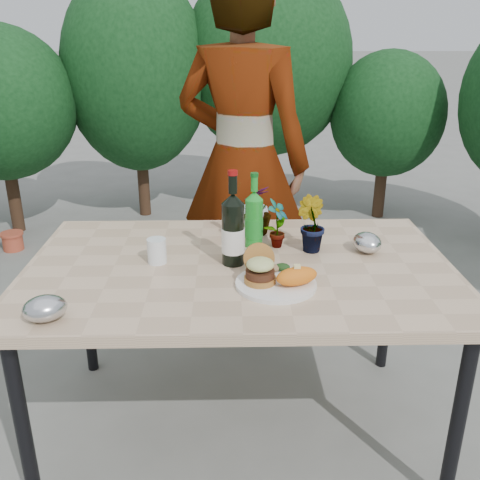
{
  "coord_description": "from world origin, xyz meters",
  "views": [
    {
      "loc": [
        -0.04,
        -1.83,
        1.58
      ],
      "look_at": [
        0.0,
        -0.08,
        0.88
      ],
      "focal_mm": 40.0,
      "sensor_mm": 36.0,
      "label": 1
    }
  ],
  "objects_px": {
    "patio_table": "(240,278)",
    "wine_bottle": "(233,231)",
    "dinner_plate": "(276,284)",
    "person": "(243,163)"
  },
  "relations": [
    {
      "from": "patio_table",
      "to": "person",
      "type": "distance_m",
      "value": 0.85
    },
    {
      "from": "wine_bottle",
      "to": "patio_table",
      "type": "bearing_deg",
      "value": -32.51
    },
    {
      "from": "patio_table",
      "to": "person",
      "type": "bearing_deg",
      "value": 87.67
    },
    {
      "from": "dinner_plate",
      "to": "person",
      "type": "height_order",
      "value": "person"
    },
    {
      "from": "patio_table",
      "to": "wine_bottle",
      "type": "relative_size",
      "value": 4.45
    },
    {
      "from": "patio_table",
      "to": "person",
      "type": "relative_size",
      "value": 0.85
    },
    {
      "from": "patio_table",
      "to": "wine_bottle",
      "type": "bearing_deg",
      "value": 158.07
    },
    {
      "from": "patio_table",
      "to": "dinner_plate",
      "type": "height_order",
      "value": "dinner_plate"
    },
    {
      "from": "wine_bottle",
      "to": "person",
      "type": "distance_m",
      "value": 0.81
    },
    {
      "from": "patio_table",
      "to": "wine_bottle",
      "type": "xyz_separation_m",
      "value": [
        -0.02,
        0.01,
        0.19
      ]
    }
  ]
}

